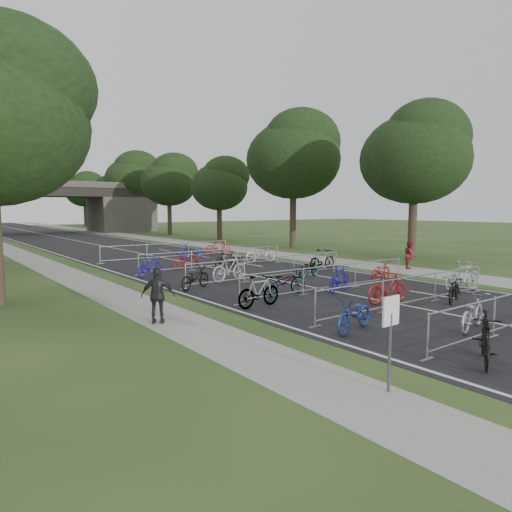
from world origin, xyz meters
The scene contains 39 objects.
road centered at (0.00, 50.00, 0.01)m, with size 11.00×140.00×0.01m, color black.
sidewalk_right centered at (8.00, 50.00, 0.01)m, with size 3.00×140.00×0.01m, color gray.
lane_markings centered at (0.00, 50.00, 0.00)m, with size 0.12×140.00×0.00m, color silver.
overpass_bridge centered at (0.00, 65.00, 3.53)m, with size 31.00×8.00×7.05m.
park_sign centered at (-6.80, 3.00, 1.27)m, with size 0.45×0.06×1.83m.
tree_right_0 centered at (13.11, 15.93, 6.92)m, with size 7.17×7.17×10.93m.
tree_right_1 centered at (13.11, 27.93, 7.90)m, with size 8.18×8.18×12.47m.
tree_right_2 centered at (13.11, 39.93, 5.95)m, with size 6.16×6.16×9.39m.
tree_right_3 centered at (13.11, 51.93, 6.92)m, with size 7.17×7.17×10.93m.
tree_right_4 centered at (13.11, 63.93, 7.90)m, with size 8.18×8.18×12.47m.
tree_right_5 centered at (13.11, 75.93, 5.95)m, with size 6.16×6.16×9.39m.
tree_right_6 centered at (13.11, 87.93, 6.92)m, with size 7.17×7.17×10.93m.
barrier_row_2 centered at (0.00, 7.20, 0.55)m, with size 9.70×0.08×1.10m.
barrier_row_3 centered at (0.00, 11.00, 0.55)m, with size 9.70×0.08×1.10m.
barrier_row_4 centered at (0.00, 15.00, 0.55)m, with size 9.70×0.08×1.10m.
barrier_row_5 centered at (0.00, 20.00, 0.55)m, with size 9.70×0.08×1.10m.
barrier_row_6 centered at (0.00, 26.00, 0.55)m, with size 9.70×0.08×1.10m.
bike_4 centered at (-3.84, 2.69, 0.58)m, with size 0.54×1.92×1.16m, color black.
bike_5 centered at (-1.33, 4.30, 0.50)m, with size 0.67×1.92×1.01m, color #A1A0A7.
bike_8 centered at (-4.08, 6.18, 0.49)m, with size 0.65×1.87×0.98m, color navy.
bike_9 centered at (-0.21, 7.99, 0.56)m, with size 0.53×1.88×1.13m, color maroon.
bike_10 centered at (1.93, 6.67, 0.48)m, with size 0.64×1.82×0.96m, color black.
bike_11 centered at (4.30, 7.65, 0.63)m, with size 0.59×2.09×1.26m, color gray.
bike_12 centered at (-4.30, 10.27, 0.55)m, with size 0.52×1.84×1.11m, color #9DA0A5.
bike_13 centered at (-2.07, 11.54, 0.51)m, with size 0.67×1.93×1.02m, color #9DA0A5.
bike_14 centered at (0.14, 10.65, 0.54)m, with size 0.51×1.81×1.09m, color navy.
bike_15 centered at (3.85, 11.44, 0.47)m, with size 0.62×1.79×0.94m, color maroon.
bike_16 centered at (-4.30, 14.71, 0.50)m, with size 0.67×1.91×1.00m, color black.
bike_17 centered at (-2.00, 15.53, 0.62)m, with size 0.59×2.08×1.25m, color #A9A7AF.
bike_18 centered at (1.82, 14.23, 0.47)m, with size 0.62×1.77×0.93m, color #9DA0A5.
bike_19 centered at (4.30, 15.74, 0.58)m, with size 0.54×1.92×1.16m, color #9DA0A5.
bike_20 centered at (-4.30, 19.28, 0.53)m, with size 0.50×1.77×1.06m, color #211C9B.
bike_21 centered at (-1.33, 20.87, 0.48)m, with size 0.63×1.82×0.96m, color maroon.
bike_22 centered at (0.53, 19.49, 0.49)m, with size 0.46×1.62×0.97m, color black.
bike_23 centered at (3.72, 20.60, 0.55)m, with size 0.73×2.10×1.10m, color #B9B8C1.
bike_26 centered at (1.50, 25.42, 0.52)m, with size 0.69×1.99×1.05m, color navy.
bike_27 centered at (4.30, 26.47, 0.57)m, with size 0.54×1.90×1.14m, color maroon.
pedestrian_b centered at (8.69, 13.19, 0.79)m, with size 0.76×0.59×1.57m, color maroon.
pedestrian_c centered at (-8.03, 10.31, 0.84)m, with size 0.99×0.41×1.68m, color black.
Camera 1 is at (-13.71, -2.06, 3.42)m, focal length 32.00 mm.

